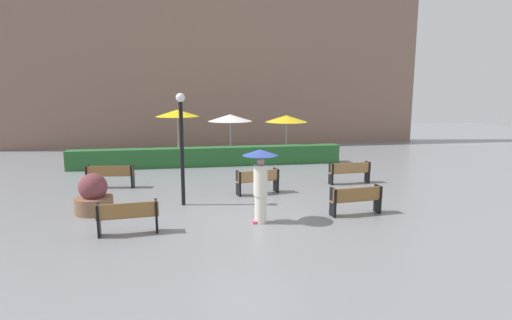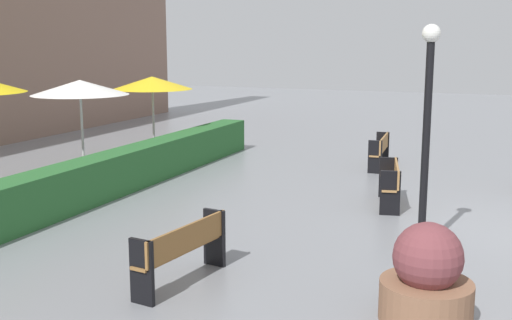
{
  "view_description": "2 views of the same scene",
  "coord_description": "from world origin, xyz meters",
  "px_view_note": "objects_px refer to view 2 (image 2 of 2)",
  "views": [
    {
      "loc": [
        -1.71,
        -11.12,
        3.6
      ],
      "look_at": [
        0.86,
        3.48,
        1.07
      ],
      "focal_mm": 28.88,
      "sensor_mm": 36.0,
      "label": 1
    },
    {
      "loc": [
        -11.67,
        0.48,
        3.26
      ],
      "look_at": [
        -0.82,
        4.92,
        1.05
      ],
      "focal_mm": 44.58,
      "sensor_mm": 36.0,
      "label": 2
    }
  ],
  "objects_px": {
    "bench_far_left": "(183,248)",
    "patio_umbrella_white": "(80,88)",
    "patio_umbrella_yellow_far": "(152,83)",
    "bench_far_right": "(380,149)",
    "bench_mid_center": "(391,181)",
    "planter_pot": "(427,280)",
    "lamp_post": "(427,113)"
  },
  "relations": [
    {
      "from": "lamp_post",
      "to": "bench_far_right",
      "type": "bearing_deg",
      "value": 16.9
    },
    {
      "from": "planter_pot",
      "to": "lamp_post",
      "type": "relative_size",
      "value": 0.34
    },
    {
      "from": "lamp_post",
      "to": "patio_umbrella_white",
      "type": "relative_size",
      "value": 1.49
    },
    {
      "from": "bench_mid_center",
      "to": "bench_far_left",
      "type": "distance_m",
      "value": 5.55
    },
    {
      "from": "patio_umbrella_yellow_far",
      "to": "bench_far_right",
      "type": "bearing_deg",
      "value": -80.88
    },
    {
      "from": "planter_pot",
      "to": "patio_umbrella_white",
      "type": "xyz_separation_m",
      "value": [
        5.05,
        8.72,
        1.67
      ]
    },
    {
      "from": "bench_far_right",
      "to": "patio_umbrella_white",
      "type": "xyz_separation_m",
      "value": [
        -3.93,
        6.37,
        1.68
      ]
    },
    {
      "from": "bench_far_left",
      "to": "lamp_post",
      "type": "xyz_separation_m",
      "value": [
        2.67,
        -2.79,
        1.67
      ]
    },
    {
      "from": "planter_pot",
      "to": "bench_mid_center",
      "type": "bearing_deg",
      "value": 14.85
    },
    {
      "from": "bench_far_left",
      "to": "patio_umbrella_white",
      "type": "distance_m",
      "value": 7.7
    },
    {
      "from": "bench_mid_center",
      "to": "patio_umbrella_yellow_far",
      "type": "relative_size",
      "value": 0.69
    },
    {
      "from": "bench_far_left",
      "to": "patio_umbrella_yellow_far",
      "type": "height_order",
      "value": "patio_umbrella_yellow_far"
    },
    {
      "from": "bench_mid_center",
      "to": "patio_umbrella_white",
      "type": "distance_m",
      "value": 7.54
    },
    {
      "from": "lamp_post",
      "to": "patio_umbrella_white",
      "type": "height_order",
      "value": "lamp_post"
    },
    {
      "from": "bench_mid_center",
      "to": "planter_pot",
      "type": "distance_m",
      "value": 5.35
    },
    {
      "from": "bench_far_left",
      "to": "bench_far_right",
      "type": "bearing_deg",
      "value": -5.4
    },
    {
      "from": "bench_far_right",
      "to": "patio_umbrella_white",
      "type": "bearing_deg",
      "value": 121.64
    },
    {
      "from": "bench_mid_center",
      "to": "bench_far_right",
      "type": "height_order",
      "value": "bench_mid_center"
    },
    {
      "from": "bench_far_left",
      "to": "lamp_post",
      "type": "bearing_deg",
      "value": -46.29
    },
    {
      "from": "patio_umbrella_yellow_far",
      "to": "lamp_post",
      "type": "bearing_deg",
      "value": -123.48
    },
    {
      "from": "planter_pot",
      "to": "patio_umbrella_yellow_far",
      "type": "bearing_deg",
      "value": 46.94
    },
    {
      "from": "bench_far_left",
      "to": "patio_umbrella_yellow_far",
      "type": "distance_m",
      "value": 9.78
    },
    {
      "from": "planter_pot",
      "to": "patio_umbrella_white",
      "type": "bearing_deg",
      "value": 59.94
    },
    {
      "from": "patio_umbrella_white",
      "to": "patio_umbrella_yellow_far",
      "type": "height_order",
      "value": "patio_umbrella_white"
    },
    {
      "from": "bench_far_left",
      "to": "patio_umbrella_white",
      "type": "bearing_deg",
      "value": 47.2
    },
    {
      "from": "bench_far_left",
      "to": "lamp_post",
      "type": "relative_size",
      "value": 0.51
    },
    {
      "from": "bench_far_left",
      "to": "lamp_post",
      "type": "distance_m",
      "value": 4.21
    },
    {
      "from": "bench_mid_center",
      "to": "bench_far_right",
      "type": "bearing_deg",
      "value": 14.4
    },
    {
      "from": "bench_mid_center",
      "to": "lamp_post",
      "type": "bearing_deg",
      "value": -159.52
    },
    {
      "from": "bench_far_right",
      "to": "patio_umbrella_white",
      "type": "height_order",
      "value": "patio_umbrella_white"
    },
    {
      "from": "bench_far_right",
      "to": "bench_far_left",
      "type": "height_order",
      "value": "bench_far_left"
    },
    {
      "from": "planter_pot",
      "to": "bench_far_right",
      "type": "bearing_deg",
      "value": 14.66
    }
  ]
}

